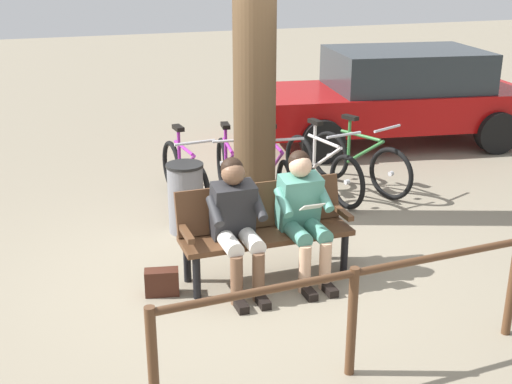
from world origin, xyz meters
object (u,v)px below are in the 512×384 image
(litter_bin, at_px, (186,198))
(bicycle_red, at_px, (359,162))
(bicycle_blue, at_px, (228,173))
(person_companion, at_px, (236,219))
(person_reading, at_px, (303,210))
(tree_trunk, at_px, (255,67))
(bicycle_orange, at_px, (322,168))
(handbag, at_px, (162,282))
(bicycle_purple, at_px, (185,176))
(parked_car, at_px, (396,94))
(bench, at_px, (264,224))
(bicycle_black, at_px, (274,172))

(litter_bin, bearing_deg, bicycle_red, -165.75)
(bicycle_blue, bearing_deg, person_companion, -7.15)
(person_reading, distance_m, tree_trunk, 1.88)
(person_reading, distance_m, person_companion, 0.64)
(person_reading, xyz_separation_m, bicycle_blue, (0.05, -2.14, -0.31))
(bicycle_red, relative_size, bicycle_orange, 0.95)
(person_companion, distance_m, handbag, 0.87)
(handbag, distance_m, tree_trunk, 2.58)
(bicycle_purple, bearing_deg, litter_bin, -18.08)
(parked_car, bearing_deg, handbag, 48.94)
(person_companion, bearing_deg, bicycle_orange, -132.14)
(bicycle_blue, bearing_deg, bench, 0.46)
(litter_bin, height_order, parked_car, parked_car)
(bicycle_red, bearing_deg, bicycle_black, -110.48)
(bicycle_blue, bearing_deg, litter_bin, -35.81)
(tree_trunk, xyz_separation_m, bicycle_purple, (0.65, -0.67, -1.37))
(bicycle_purple, distance_m, parked_car, 4.21)
(bicycle_black, height_order, bicycle_purple, same)
(bench, xyz_separation_m, bicycle_blue, (-0.27, -1.98, -0.15))
(litter_bin, bearing_deg, bicycle_blue, -134.00)
(bicycle_black, distance_m, parked_car, 3.38)
(person_reading, height_order, bicycle_black, person_reading)
(bicycle_purple, bearing_deg, person_companion, -6.74)
(litter_bin, relative_size, bicycle_black, 0.46)
(bicycle_orange, bearing_deg, litter_bin, -83.78)
(parked_car, bearing_deg, litter_bin, 40.81)
(bicycle_purple, bearing_deg, bench, 2.00)
(handbag, xyz_separation_m, tree_trunk, (-1.39, -1.47, 1.61))
(person_companion, bearing_deg, person_reading, 179.95)
(bicycle_blue, distance_m, bicycle_purple, 0.53)
(tree_trunk, bearing_deg, bicycle_purple, -45.94)
(bench, height_order, bicycle_orange, bicycle_orange)
(person_reading, relative_size, bicycle_orange, 0.72)
(bicycle_black, bearing_deg, person_reading, -7.00)
(tree_trunk, distance_m, bicycle_orange, 1.76)
(person_reading, xyz_separation_m, bicycle_purple, (0.58, -2.22, -0.31))
(handbag, bearing_deg, person_companion, 173.21)
(handbag, height_order, bicycle_blue, bicycle_blue)
(bicycle_red, bearing_deg, bicycle_orange, -104.20)
(bicycle_red, distance_m, bicycle_purple, 2.25)
(bench, relative_size, bicycle_red, 1.01)
(bicycle_black, bearing_deg, bicycle_blue, -98.46)
(litter_bin, height_order, bicycle_blue, bicycle_blue)
(handbag, height_order, bicycle_black, bicycle_black)
(litter_bin, xyz_separation_m, bicycle_red, (-2.42, -0.62, -0.03))
(bench, bearing_deg, bicycle_black, -114.09)
(bicycle_red, bearing_deg, bicycle_purple, -116.77)
(parked_car, bearing_deg, tree_trunk, 45.46)
(person_companion, height_order, handbag, person_companion)
(person_reading, relative_size, handbag, 4.00)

